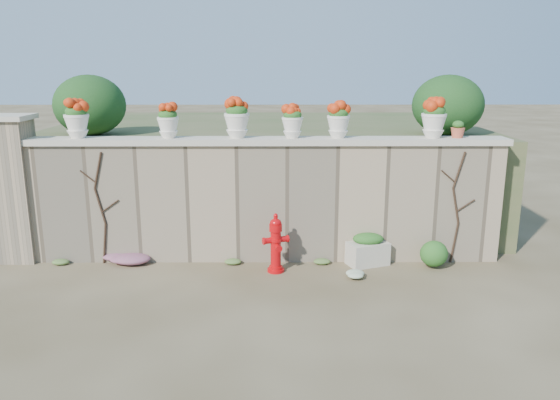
{
  "coord_description": "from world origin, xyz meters",
  "views": [
    {
      "loc": [
        0.25,
        -7.16,
        3.26
      ],
      "look_at": [
        0.29,
        1.4,
        1.14
      ],
      "focal_mm": 35.0,
      "sensor_mm": 36.0,
      "label": 1
    }
  ],
  "objects_px": {
    "fire_hydrant": "(276,243)",
    "planter_box": "(368,250)",
    "terracotta_pot": "(458,130)",
    "urn_pot_0": "(77,119)"
  },
  "relations": [
    {
      "from": "urn_pot_0",
      "to": "terracotta_pot",
      "type": "xyz_separation_m",
      "value": [
        6.25,
        0.0,
        -0.18
      ]
    },
    {
      "from": "fire_hydrant",
      "to": "urn_pot_0",
      "type": "bearing_deg",
      "value": 149.88
    },
    {
      "from": "urn_pot_0",
      "to": "fire_hydrant",
      "type": "bearing_deg",
      "value": -10.89
    },
    {
      "from": "planter_box",
      "to": "terracotta_pot",
      "type": "bearing_deg",
      "value": -9.45
    },
    {
      "from": "fire_hydrant",
      "to": "planter_box",
      "type": "bearing_deg",
      "value": -7.44
    },
    {
      "from": "fire_hydrant",
      "to": "planter_box",
      "type": "relative_size",
      "value": 1.28
    },
    {
      "from": "fire_hydrant",
      "to": "planter_box",
      "type": "distance_m",
      "value": 1.59
    },
    {
      "from": "fire_hydrant",
      "to": "terracotta_pot",
      "type": "xyz_separation_m",
      "value": [
        3.0,
        0.63,
        1.74
      ]
    },
    {
      "from": "urn_pot_0",
      "to": "terracotta_pot",
      "type": "distance_m",
      "value": 6.25
    },
    {
      "from": "fire_hydrant",
      "to": "terracotta_pot",
      "type": "distance_m",
      "value": 3.52
    }
  ]
}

